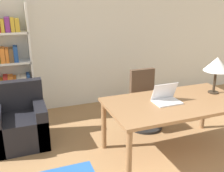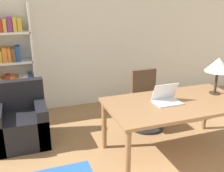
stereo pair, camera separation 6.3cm
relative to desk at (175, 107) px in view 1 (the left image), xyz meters
name	(u,v)px [view 1 (the left image)]	position (x,y,z in m)	size (l,w,h in m)	color
wall_back	(90,36)	(-0.53, 2.13, 0.67)	(8.00, 0.06, 2.70)	silver
desk	(175,107)	(0.00, 0.00, 0.00)	(1.83, 0.98, 0.76)	olive
laptop	(166,98)	(-0.13, 0.03, 0.14)	(0.34, 0.25, 0.25)	silver
table_lamp	(217,65)	(0.69, 0.09, 0.50)	(0.36, 0.36, 0.52)	#2D2319
office_chair	(145,103)	(0.00, 0.85, -0.27)	(0.56, 0.56, 0.95)	black
armchair	(20,124)	(-1.96, 0.99, -0.37)	(0.75, 0.72, 0.89)	black
bookshelf	(6,70)	(-2.08, 1.94, 0.21)	(0.79, 0.28, 1.98)	white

